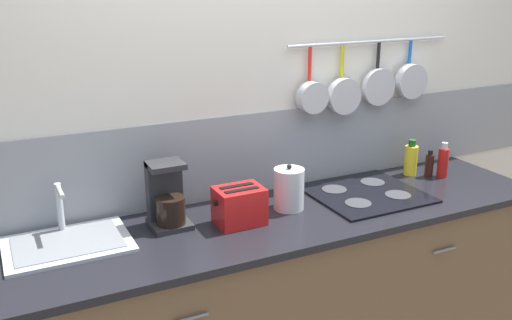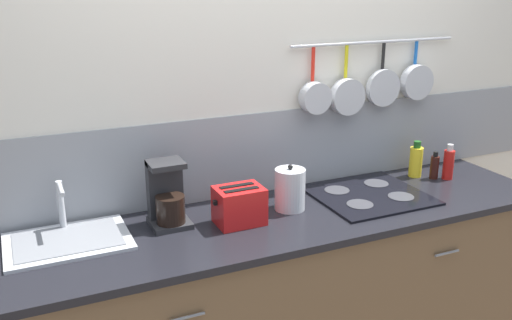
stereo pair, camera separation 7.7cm
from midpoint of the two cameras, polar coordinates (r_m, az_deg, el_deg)
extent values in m
cube|color=silver|center=(2.85, 1.52, 4.83)|extent=(7.20, 0.06, 2.60)
cube|color=gray|center=(2.90, 1.53, 0.93)|extent=(7.20, 0.07, 0.41)
cylinder|color=#B7BABF|center=(3.06, 12.59, 11.44)|extent=(0.99, 0.02, 0.02)
cylinder|color=red|center=(2.87, 6.49, 9.49)|extent=(0.02, 0.02, 0.17)
cylinder|color=#B7BABF|center=(2.87, 6.71, 6.19)|extent=(0.16, 0.07, 0.16)
cylinder|color=gold|center=(2.97, 9.75, 9.67)|extent=(0.02, 0.02, 0.16)
cylinder|color=#B7BABF|center=(2.98, 9.85, 6.25)|extent=(0.19, 0.05, 0.19)
cylinder|color=black|center=(3.10, 13.31, 10.08)|extent=(0.02, 0.02, 0.13)
cylinder|color=#B7BABF|center=(3.12, 13.29, 7.03)|extent=(0.20, 0.04, 0.20)
cylinder|color=#1959B2|center=(3.24, 16.36, 10.26)|extent=(0.02, 0.02, 0.12)
cylinder|color=#B7BABF|center=(3.24, 16.42, 7.48)|extent=(0.19, 0.05, 0.19)
cube|color=brown|center=(2.89, 4.63, -13.88)|extent=(2.55, 0.61, 0.86)
cylinder|color=slate|center=(2.28, -5.88, -15.37)|extent=(0.14, 0.01, 0.01)
cylinder|color=slate|center=(2.88, 19.28, -8.79)|extent=(0.14, 0.01, 0.01)
cube|color=black|center=(2.68, 4.87, -5.75)|extent=(2.59, 0.65, 0.03)
cube|color=#B7BABF|center=(2.50, -17.46, -7.79)|extent=(0.50, 0.36, 0.01)
cube|color=slate|center=(2.49, -17.48, -7.59)|extent=(0.43, 0.29, 0.00)
cylinder|color=#B7BABF|center=(2.58, -18.09, -4.42)|extent=(0.03, 0.03, 0.23)
cylinder|color=#B7BABF|center=(2.47, -18.12, -2.79)|extent=(0.02, 0.14, 0.02)
cube|color=#262628|center=(2.57, -7.76, -6.24)|extent=(0.17, 0.18, 0.02)
cube|color=#262628|center=(2.57, -8.26, -3.02)|extent=(0.15, 0.06, 0.29)
cylinder|color=black|center=(2.52, -7.68, -4.91)|extent=(0.13, 0.13, 0.12)
cube|color=#262628|center=(2.48, -8.14, -0.44)|extent=(0.15, 0.13, 0.02)
cube|color=red|center=(2.54, -0.82, -4.59)|extent=(0.21, 0.16, 0.17)
cube|color=black|center=(2.48, -0.57, -2.99)|extent=(0.16, 0.03, 0.00)
cube|color=black|center=(2.53, -1.08, -2.57)|extent=(0.16, 0.03, 0.00)
cube|color=black|center=(2.48, -3.23, -4.28)|extent=(0.02, 0.02, 0.02)
cylinder|color=#B7BABF|center=(2.69, 4.19, -2.95)|extent=(0.14, 0.14, 0.20)
sphere|color=black|center=(2.65, 4.24, -0.71)|extent=(0.02, 0.02, 0.02)
cube|color=black|center=(2.93, 11.91, -3.42)|extent=(0.54, 0.51, 0.01)
cylinder|color=#38383D|center=(2.79, 11.14, -4.37)|extent=(0.13, 0.13, 0.00)
cylinder|color=#38383D|center=(2.93, 15.03, -3.55)|extent=(0.13, 0.13, 0.00)
cylinder|color=#38383D|center=(2.94, 8.84, -3.00)|extent=(0.13, 0.13, 0.00)
cylinder|color=#38383D|center=(3.08, 12.63, -2.29)|extent=(0.13, 0.13, 0.00)
cylinder|color=yellow|center=(3.25, 16.34, -0.19)|extent=(0.07, 0.07, 0.16)
cylinder|color=#194C19|center=(3.22, 16.49, 1.49)|extent=(0.04, 0.04, 0.04)
cylinder|color=#33140F|center=(3.25, 18.05, -0.72)|extent=(0.05, 0.05, 0.12)
cylinder|color=black|center=(3.23, 18.18, 0.55)|extent=(0.03, 0.03, 0.03)
cylinder|color=red|center=(3.27, 19.32, -0.45)|extent=(0.06, 0.06, 0.16)
cylinder|color=beige|center=(3.24, 19.50, 1.18)|extent=(0.03, 0.03, 0.04)
camera|label=1|loc=(0.04, -89.11, 0.29)|focal=40.00mm
camera|label=2|loc=(0.04, 90.89, -0.29)|focal=40.00mm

